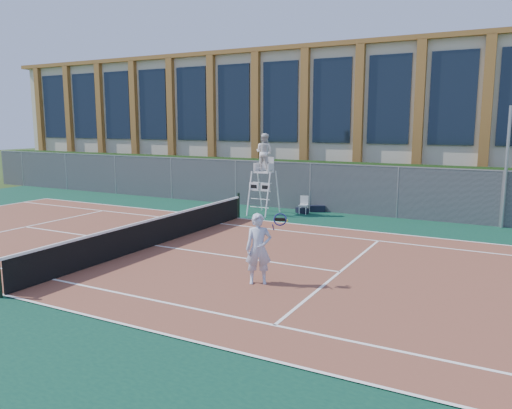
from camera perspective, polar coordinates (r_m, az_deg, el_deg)
The scene contains 13 objects.
ground at distance 16.94m, azimuth -11.49°, elevation -4.70°, with size 120.00×120.00×0.00m, color #233814.
apron at distance 17.70m, azimuth -9.44°, elevation -4.02°, with size 36.00×20.00×0.01m, color #0C3528.
tennis_court at distance 16.94m, azimuth -11.49°, elevation -4.64°, with size 23.77×10.97×0.02m, color brown.
tennis_net at distance 16.82m, azimuth -11.55°, elevation -2.93°, with size 0.10×11.30×1.10m.
fence at distance 24.08m, azimuth 1.78°, elevation 2.26°, with size 40.00×0.06×2.20m, color #595E60, non-canonical shape.
hedge at distance 25.16m, azimuth 2.98°, elevation 2.56°, with size 40.00×1.40×2.20m, color black.
building at distance 32.37m, azimuth 9.05°, elevation 9.35°, with size 45.00×10.60×8.22m.
steel_pole at distance 21.44m, azimuth 26.67°, elevation 3.77°, with size 0.12×0.12×4.70m, color #9EA0A5.
umpire_chair at distance 22.16m, azimuth 0.95°, elevation 5.71°, with size 1.02×1.56×3.64m.
plastic_chair at distance 22.49m, azimuth 5.49°, elevation 0.13°, with size 0.42×0.43×0.81m.
sports_bag_near at distance 23.07m, azimuth 7.02°, elevation -0.47°, with size 0.70×0.28×0.30m, color black.
sports_bag_far at distance 22.68m, azimuth 5.30°, elevation -0.68°, with size 0.61×0.26×0.24m, color black.
tennis_player at distance 12.54m, azimuth 0.31°, elevation -5.07°, with size 1.06×0.80×1.80m.
Camera 1 is at (10.50, -12.67, 4.04)m, focal length 35.00 mm.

